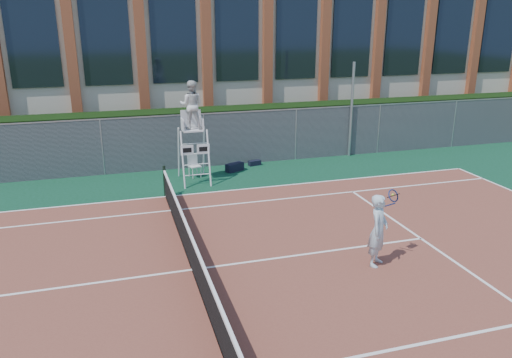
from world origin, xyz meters
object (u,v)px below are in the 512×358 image
object	(u,v)px
umpire_chair	(191,108)
tennis_player	(378,230)
steel_pole	(351,110)
plastic_chair	(194,163)

from	to	relation	value
umpire_chair	tennis_player	xyz separation A→B (m)	(3.18, -8.05, -1.84)
steel_pole	tennis_player	size ratio (longest dim) A/B	2.26
steel_pole	umpire_chair	distance (m)	7.50
steel_pole	umpire_chair	size ratio (longest dim) A/B	1.08
steel_pole	plastic_chair	xyz separation A→B (m)	(-7.20, -1.12, -1.53)
plastic_chair	tennis_player	size ratio (longest dim) A/B	0.49
steel_pole	umpire_chair	world-z (taller)	steel_pole
umpire_chair	steel_pole	bearing A→B (deg)	12.76
steel_pole	plastic_chair	distance (m)	7.44
steel_pole	plastic_chair	size ratio (longest dim) A/B	4.64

